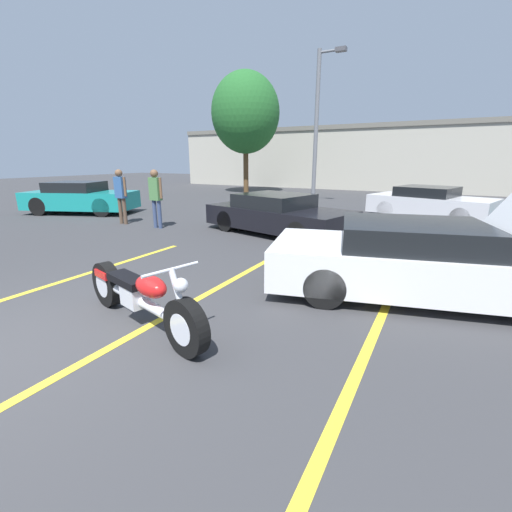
# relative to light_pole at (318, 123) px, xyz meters

# --- Properties ---
(ground_plane) EXTENTS (80.00, 80.00, 0.00)m
(ground_plane) POSITION_rel_light_pole_xyz_m (1.10, -13.66, -3.63)
(ground_plane) COLOR #38383A
(parking_stripe_foreground) EXTENTS (0.12, 5.47, 0.01)m
(parking_stripe_foreground) POSITION_rel_light_pole_xyz_m (-0.53, -11.68, -3.63)
(parking_stripe_foreground) COLOR yellow
(parking_stripe_foreground) RESTS_ON ground
(parking_stripe_middle) EXTENTS (0.12, 5.47, 0.01)m
(parking_stripe_middle) POSITION_rel_light_pole_xyz_m (2.09, -11.68, -3.63)
(parking_stripe_middle) COLOR yellow
(parking_stripe_middle) RESTS_ON ground
(parking_stripe_back) EXTENTS (0.12, 5.47, 0.01)m
(parking_stripe_back) POSITION_rel_light_pole_xyz_m (4.70, -11.68, -3.63)
(parking_stripe_back) COLOR yellow
(parking_stripe_back) RESTS_ON ground
(far_building) EXTENTS (32.00, 4.20, 4.40)m
(far_building) POSITION_rel_light_pole_xyz_m (1.10, 11.34, -1.29)
(far_building) COLOR #B2AD9E
(far_building) RESTS_ON ground
(light_pole) EXTENTS (1.21, 0.28, 6.51)m
(light_pole) POSITION_rel_light_pole_xyz_m (0.00, 0.00, 0.00)
(light_pole) COLOR slate
(light_pole) RESTS_ON ground
(tree_background) EXTENTS (4.15, 4.15, 7.20)m
(tree_background) POSITION_rel_light_pole_xyz_m (-6.06, 4.08, 1.17)
(tree_background) COLOR brown
(tree_background) RESTS_ON ground
(motorcycle) EXTENTS (2.57, 0.96, 0.97)m
(motorcycle) POSITION_rel_light_pole_xyz_m (2.01, -12.42, -3.23)
(motorcycle) COLOR black
(motorcycle) RESTS_ON ground
(show_car_hood_open) EXTENTS (4.93, 2.95, 2.14)m
(show_car_hood_open) POSITION_rel_light_pole_xyz_m (5.09, -9.56, -3.04)
(show_car_hood_open) COLOR white
(show_car_hood_open) RESTS_ON ground
(parked_car_mid_left_row) EXTENTS (4.61, 2.87, 1.13)m
(parked_car_mid_left_row) POSITION_rel_light_pole_xyz_m (1.04, -6.25, -3.08)
(parked_car_mid_left_row) COLOR black
(parked_car_mid_left_row) RESTS_ON ground
(parked_car_mid_right_row) EXTENTS (4.39, 2.99, 1.15)m
(parked_car_mid_right_row) POSITION_rel_light_pole_xyz_m (4.80, -1.37, -3.07)
(parked_car_mid_right_row) COLOR silver
(parked_car_mid_right_row) RESTS_ON ground
(parked_car_left_row) EXTENTS (4.52, 3.14, 1.24)m
(parked_car_left_row) POSITION_rel_light_pole_xyz_m (-7.52, -6.56, -3.02)
(parked_car_left_row) COLOR teal
(parked_car_left_row) RESTS_ON ground
(spectator_near_motorcycle) EXTENTS (0.52, 0.23, 1.78)m
(spectator_near_motorcycle) POSITION_rel_light_pole_xyz_m (-4.13, -7.41, -2.56)
(spectator_near_motorcycle) COLOR brown
(spectator_near_motorcycle) RESTS_ON ground
(spectator_by_show_car) EXTENTS (0.52, 0.24, 1.80)m
(spectator_by_show_car) POSITION_rel_light_pole_xyz_m (-2.58, -7.40, -2.55)
(spectator_by_show_car) COLOR #38476B
(spectator_by_show_car) RESTS_ON ground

